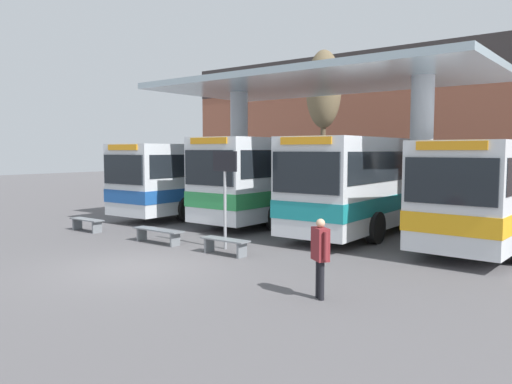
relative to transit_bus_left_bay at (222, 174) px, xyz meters
name	(u,v)px	position (x,y,z in m)	size (l,w,h in m)	color
ground_plane	(139,268)	(6.19, -10.14, -1.81)	(100.00, 100.00, 0.00)	#565456
townhouse_backdrop	(441,107)	(6.19, 13.35, 3.81)	(40.00, 0.58, 9.64)	brown
station_canopy	(319,99)	(6.19, -1.29, 3.13)	(13.03, 6.95, 5.71)	silver
transit_bus_left_bay	(222,174)	(0.00, 0.00, 0.00)	(2.98, 12.14, 3.22)	silver
transit_bus_center_bay	(304,174)	(4.26, 0.71, 0.11)	(2.74, 12.38, 3.44)	silver
transit_bus_right_bay	(386,178)	(8.27, 0.32, 0.07)	(2.92, 12.45, 3.38)	silver
transit_bus_far_right_bay	(503,186)	(12.63, -0.52, -0.01)	(2.96, 10.40, 3.22)	silver
waiting_bench_near_pillar	(87,222)	(0.19, -7.64, -1.47)	(1.54, 0.44, 0.46)	slate
waiting_bench_mid_platform	(225,243)	(6.91, -7.64, -1.47)	(1.53, 0.44, 0.46)	slate
waiting_bench_far_platform	(158,233)	(4.07, -7.64, -1.46)	(1.97, 0.44, 0.46)	slate
info_sign_platform	(225,180)	(6.34, -6.98, 0.29)	(0.90, 0.09, 2.94)	gray
pedestrian_waiting	(320,250)	(11.20, -9.66, -0.82)	(0.53, 0.44, 1.62)	black
poplar_tree_behind_left	(324,91)	(1.34, 7.42, 4.60)	(2.05, 2.05, 8.75)	brown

